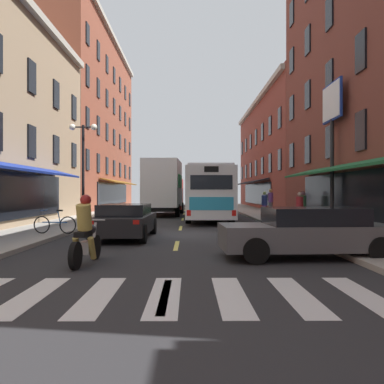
% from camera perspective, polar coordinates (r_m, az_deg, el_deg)
% --- Properties ---
extents(ground_plane, '(34.80, 80.00, 0.10)m').
position_cam_1_polar(ground_plane, '(17.10, -1.76, -5.94)').
color(ground_plane, '#28282B').
extents(lane_centre_dashes, '(0.14, 73.90, 0.01)m').
position_cam_1_polar(lane_centre_dashes, '(16.84, -1.78, -5.84)').
color(lane_centre_dashes, '#DBCC4C').
rests_on(lane_centre_dashes, ground).
extents(crosswalk_near, '(7.10, 2.80, 0.01)m').
position_cam_1_polar(crosswalk_near, '(7.22, -3.69, -13.74)').
color(crosswalk_near, silver).
rests_on(crosswalk_near, ground).
extents(sidewalk_left, '(3.00, 80.00, 0.14)m').
position_cam_1_polar(sidewalk_left, '(18.20, -20.74, -5.20)').
color(sidewalk_left, '#A39E93').
rests_on(sidewalk_left, ground).
extents(sidewalk_right, '(3.00, 80.00, 0.14)m').
position_cam_1_polar(sidewalk_right, '(17.94, 17.52, -5.27)').
color(sidewalk_right, '#A39E93').
rests_on(sidewalk_right, ground).
extents(billboard_sign, '(0.40, 2.42, 6.65)m').
position_cam_1_polar(billboard_sign, '(20.88, 18.42, 9.31)').
color(billboard_sign, black).
rests_on(billboard_sign, sidewalk_right).
extents(transit_bus, '(2.82, 11.67, 3.19)m').
position_cam_1_polar(transit_bus, '(26.28, 2.23, -0.10)').
color(transit_bus, silver).
rests_on(transit_bus, ground).
extents(box_truck, '(2.74, 7.85, 3.93)m').
position_cam_1_polar(box_truck, '(30.86, -3.76, 0.54)').
color(box_truck, '#B21E19').
rests_on(box_truck, ground).
extents(sedan_near, '(4.52, 2.16, 1.31)m').
position_cam_1_polar(sedan_near, '(11.41, 15.45, -5.24)').
color(sedan_near, '#515154').
rests_on(sedan_near, ground).
extents(sedan_mid, '(2.00, 4.68, 1.27)m').
position_cam_1_polar(sedan_mid, '(15.83, -8.96, -3.82)').
color(sedan_mid, black).
rests_on(sedan_mid, ground).
extents(sedan_far, '(1.99, 4.50, 1.39)m').
position_cam_1_polar(sedan_far, '(39.54, -2.61, -1.46)').
color(sedan_far, black).
rests_on(sedan_far, ground).
extents(motorcycle_rider, '(0.63, 2.07, 1.66)m').
position_cam_1_polar(motorcycle_rider, '(10.34, -14.18, -5.61)').
color(motorcycle_rider, black).
rests_on(motorcycle_rider, ground).
extents(bicycle_near, '(1.70, 0.48, 0.91)m').
position_cam_1_polar(bicycle_near, '(16.83, -18.06, -4.15)').
color(bicycle_near, black).
rests_on(bicycle_near, sidewalk_left).
extents(pedestrian_near, '(0.52, 0.37, 1.79)m').
position_cam_1_polar(pedestrian_near, '(30.00, 10.54, -1.20)').
color(pedestrian_near, '#4C4C51').
rests_on(pedestrian_near, sidewalk_right).
extents(pedestrian_mid, '(0.36, 0.36, 1.61)m').
position_cam_1_polar(pedestrian_mid, '(26.28, 9.78, -1.65)').
color(pedestrian_mid, '#66387F').
rests_on(pedestrian_mid, sidewalk_right).
extents(pedestrian_far, '(0.36, 0.36, 1.58)m').
position_cam_1_polar(pedestrian_far, '(21.45, 14.35, -2.07)').
color(pedestrian_far, '#4C4C51').
rests_on(pedestrian_far, sidewalk_right).
extents(pedestrian_rear, '(0.36, 0.36, 1.62)m').
position_cam_1_polar(pedestrian_rear, '(24.05, 14.77, -1.79)').
color(pedestrian_rear, '#4C4C51').
rests_on(pedestrian_rear, sidewalk_right).
extents(street_lamp_twin, '(1.42, 0.32, 5.05)m').
position_cam_1_polar(street_lamp_twin, '(22.18, -14.51, 3.16)').
color(street_lamp_twin, black).
rests_on(street_lamp_twin, sidewalk_left).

